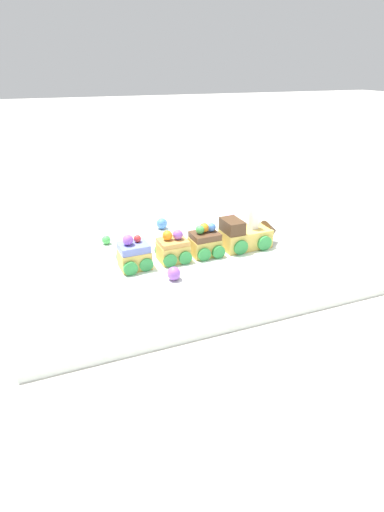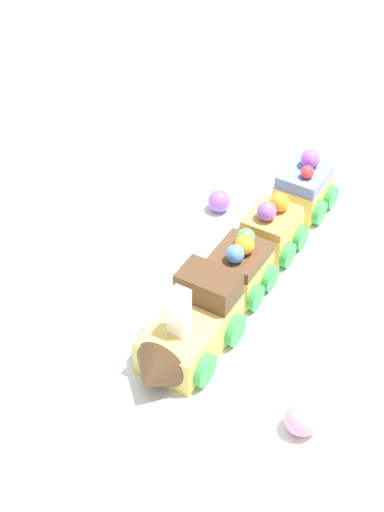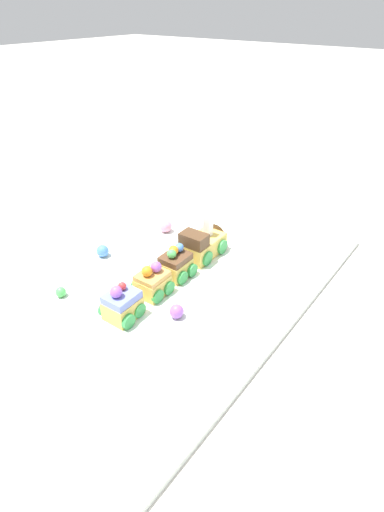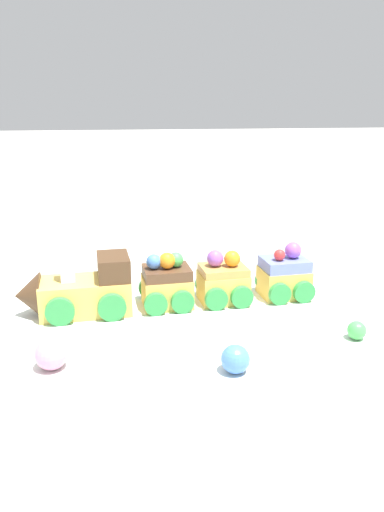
% 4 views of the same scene
% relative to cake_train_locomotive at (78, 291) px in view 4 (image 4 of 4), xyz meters
% --- Properties ---
extents(ground_plane, '(10.00, 10.00, 0.00)m').
position_rel_cake_train_locomotive_xyz_m(ground_plane, '(-0.11, -0.03, -0.04)').
color(ground_plane, beige).
extents(display_board, '(0.75, 0.45, 0.01)m').
position_rel_cake_train_locomotive_xyz_m(display_board, '(-0.11, -0.03, -0.03)').
color(display_board, silver).
rests_on(display_board, ground_plane).
extents(cake_train_locomotive, '(0.14, 0.08, 0.09)m').
position_rel_cake_train_locomotive_xyz_m(cake_train_locomotive, '(0.00, 0.00, 0.00)').
color(cake_train_locomotive, '#E0BC56').
rests_on(cake_train_locomotive, display_board).
extents(cake_car_chocolate, '(0.06, 0.07, 0.07)m').
position_rel_cake_train_locomotive_xyz_m(cake_car_chocolate, '(-0.11, -0.00, -0.00)').
color(cake_car_chocolate, '#E0BC56').
rests_on(cake_car_chocolate, display_board).
extents(cake_car_caramel, '(0.06, 0.07, 0.07)m').
position_rel_cake_train_locomotive_xyz_m(cake_car_caramel, '(-0.18, -0.01, -0.00)').
color(cake_car_caramel, '#E0BC56').
rests_on(cake_car_caramel, display_board).
extents(cake_car_blueberry, '(0.06, 0.07, 0.07)m').
position_rel_cake_train_locomotive_xyz_m(cake_car_blueberry, '(-0.26, -0.01, -0.00)').
color(cake_car_blueberry, '#E0BC56').
rests_on(cake_car_blueberry, display_board).
extents(gumball_purple, '(0.03, 0.03, 0.03)m').
position_rel_cake_train_locomotive_xyz_m(gumball_purple, '(-0.20, -0.09, -0.01)').
color(gumball_purple, '#9956C6').
rests_on(gumball_purple, display_board).
extents(gumball_green, '(0.02, 0.02, 0.02)m').
position_rel_cake_train_locomotive_xyz_m(gumball_green, '(-0.29, 0.13, -0.02)').
color(gumball_green, '#4CBC56').
rests_on(gumball_green, display_board).
extents(gumball_pink, '(0.03, 0.03, 0.03)m').
position_rel_cake_train_locomotive_xyz_m(gumball_pink, '(0.02, 0.13, -0.01)').
color(gumball_pink, pink).
rests_on(gumball_pink, display_board).
extents(gumball_blue, '(0.03, 0.03, 0.03)m').
position_rel_cake_train_locomotive_xyz_m(gumball_blue, '(-0.15, 0.17, -0.01)').
color(gumball_blue, '#4C84E0').
rests_on(gumball_blue, display_board).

